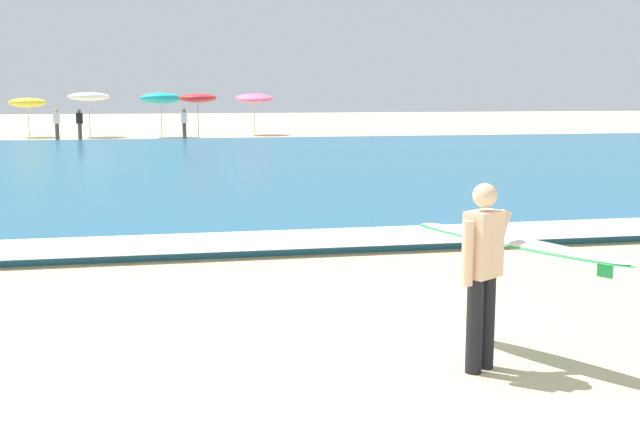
{
  "coord_description": "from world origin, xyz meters",
  "views": [
    {
      "loc": [
        0.26,
        -5.57,
        2.55
      ],
      "look_at": [
        2.03,
        3.43,
        1.1
      ],
      "focal_mm": 44.15,
      "sensor_mm": 36.0,
      "label": 1
    }
  ],
  "objects_px": {
    "beach_umbrella_5": "(198,98)",
    "beachgoer_near_row_right": "(57,123)",
    "beach_umbrella_3": "(89,97)",
    "beach_umbrella_6": "(254,98)",
    "surfer_with_board": "(498,256)",
    "beach_umbrella_2": "(28,103)",
    "beach_umbrella_4": "(161,98)",
    "beachgoer_near_row_left": "(80,123)",
    "beachgoer_near_row_mid": "(184,123)"
  },
  "relations": [
    {
      "from": "surfer_with_board",
      "to": "beach_umbrella_2",
      "type": "relative_size",
      "value": 1.01
    },
    {
      "from": "beachgoer_near_row_right",
      "to": "beachgoer_near_row_left",
      "type": "bearing_deg",
      "value": -17.6
    },
    {
      "from": "beach_umbrella_3",
      "to": "beach_umbrella_5",
      "type": "relative_size",
      "value": 1.03
    },
    {
      "from": "beach_umbrella_2",
      "to": "beachgoer_near_row_right",
      "type": "xyz_separation_m",
      "value": [
        1.78,
        -2.68,
        -1.0
      ]
    },
    {
      "from": "beach_umbrella_2",
      "to": "beachgoer_near_row_mid",
      "type": "distance_m",
      "value": 8.86
    },
    {
      "from": "surfer_with_board",
      "to": "beach_umbrella_2",
      "type": "xyz_separation_m",
      "value": [
        -10.12,
        37.88,
        0.82
      ]
    },
    {
      "from": "beachgoer_near_row_right",
      "to": "beach_umbrella_4",
      "type": "bearing_deg",
      "value": 11.92
    },
    {
      "from": "beach_umbrella_2",
      "to": "beach_umbrella_3",
      "type": "distance_m",
      "value": 3.22
    },
    {
      "from": "surfer_with_board",
      "to": "beachgoer_near_row_left",
      "type": "xyz_separation_m",
      "value": [
        -7.19,
        34.83,
        -0.19
      ]
    },
    {
      "from": "beach_umbrella_2",
      "to": "beach_umbrella_6",
      "type": "distance_m",
      "value": 12.14
    },
    {
      "from": "beach_umbrella_2",
      "to": "beachgoer_near_row_right",
      "type": "relative_size",
      "value": 1.35
    },
    {
      "from": "surfer_with_board",
      "to": "beach_umbrella_2",
      "type": "distance_m",
      "value": 39.21
    },
    {
      "from": "beach_umbrella_3",
      "to": "beachgoer_near_row_mid",
      "type": "bearing_deg",
      "value": -31.42
    },
    {
      "from": "beach_umbrella_2",
      "to": "beach_umbrella_4",
      "type": "bearing_deg",
      "value": -12.77
    },
    {
      "from": "beachgoer_near_row_mid",
      "to": "beachgoer_near_row_right",
      "type": "distance_m",
      "value": 6.39
    },
    {
      "from": "beach_umbrella_2",
      "to": "beachgoer_near_row_left",
      "type": "relative_size",
      "value": 1.35
    },
    {
      "from": "surfer_with_board",
      "to": "beachgoer_near_row_mid",
      "type": "bearing_deg",
      "value": 93.3
    },
    {
      "from": "beach_umbrella_3",
      "to": "surfer_with_board",
      "type": "bearing_deg",
      "value": -79.53
    },
    {
      "from": "beach_umbrella_2",
      "to": "beach_umbrella_5",
      "type": "height_order",
      "value": "beach_umbrella_5"
    },
    {
      "from": "beach_umbrella_5",
      "to": "beach_umbrella_2",
      "type": "bearing_deg",
      "value": 163.69
    },
    {
      "from": "beach_umbrella_4",
      "to": "beach_umbrella_5",
      "type": "xyz_separation_m",
      "value": [
        1.89,
        -1.01,
        0.02
      ]
    },
    {
      "from": "beachgoer_near_row_mid",
      "to": "surfer_with_board",
      "type": "bearing_deg",
      "value": -86.7
    },
    {
      "from": "beach_umbrella_3",
      "to": "beach_umbrella_6",
      "type": "xyz_separation_m",
      "value": [
        8.95,
        0.33,
        -0.11
      ]
    },
    {
      "from": "beach_umbrella_3",
      "to": "beach_umbrella_6",
      "type": "relative_size",
      "value": 1.02
    },
    {
      "from": "beach_umbrella_5",
      "to": "beachgoer_near_row_right",
      "type": "xyz_separation_m",
      "value": [
        -7.09,
        -0.08,
        -1.25
      ]
    },
    {
      "from": "beach_umbrella_5",
      "to": "beachgoer_near_row_left",
      "type": "bearing_deg",
      "value": -175.7
    },
    {
      "from": "beachgoer_near_row_right",
      "to": "beach_umbrella_6",
      "type": "bearing_deg",
      "value": 14.39
    },
    {
      "from": "surfer_with_board",
      "to": "beach_umbrella_5",
      "type": "xyz_separation_m",
      "value": [
        -1.25,
        35.28,
        1.07
      ]
    },
    {
      "from": "beach_umbrella_5",
      "to": "beachgoer_near_row_right",
      "type": "distance_m",
      "value": 7.2
    },
    {
      "from": "beach_umbrella_3",
      "to": "beach_umbrella_6",
      "type": "distance_m",
      "value": 8.96
    },
    {
      "from": "beach_umbrella_2",
      "to": "beachgoer_near_row_right",
      "type": "distance_m",
      "value": 3.37
    },
    {
      "from": "beach_umbrella_3",
      "to": "beach_umbrella_5",
      "type": "bearing_deg",
      "value": -21.51
    },
    {
      "from": "beachgoer_near_row_right",
      "to": "beachgoer_near_row_mid",
      "type": "bearing_deg",
      "value": -6.24
    },
    {
      "from": "beach_umbrella_6",
      "to": "beach_umbrella_3",
      "type": "bearing_deg",
      "value": -177.88
    },
    {
      "from": "surfer_with_board",
      "to": "beach_umbrella_3",
      "type": "distance_m",
      "value": 38.17
    },
    {
      "from": "surfer_with_board",
      "to": "beachgoer_near_row_left",
      "type": "distance_m",
      "value": 35.57
    },
    {
      "from": "beach_umbrella_6",
      "to": "beachgoer_near_row_mid",
      "type": "distance_m",
      "value": 5.36
    },
    {
      "from": "beach_umbrella_4",
      "to": "surfer_with_board",
      "type": "bearing_deg",
      "value": -85.06
    },
    {
      "from": "beachgoer_near_row_left",
      "to": "beach_umbrella_5",
      "type": "bearing_deg",
      "value": 4.3
    },
    {
      "from": "surfer_with_board",
      "to": "beach_umbrella_5",
      "type": "height_order",
      "value": "beach_umbrella_5"
    },
    {
      "from": "beach_umbrella_2",
      "to": "beach_umbrella_4",
      "type": "distance_m",
      "value": 7.17
    },
    {
      "from": "beachgoer_near_row_mid",
      "to": "beachgoer_near_row_right",
      "type": "xyz_separation_m",
      "value": [
        -6.35,
        0.69,
        0.0
      ]
    },
    {
      "from": "surfer_with_board",
      "to": "beach_umbrella_3",
      "type": "relative_size",
      "value": 0.89
    },
    {
      "from": "beach_umbrella_4",
      "to": "beach_umbrella_5",
      "type": "relative_size",
      "value": 1.04
    },
    {
      "from": "surfer_with_board",
      "to": "beachgoer_near_row_right",
      "type": "bearing_deg",
      "value": 103.33
    },
    {
      "from": "surfer_with_board",
      "to": "beach_umbrella_3",
      "type": "bearing_deg",
      "value": 100.47
    },
    {
      "from": "beach_umbrella_2",
      "to": "beach_umbrella_4",
      "type": "xyz_separation_m",
      "value": [
        6.98,
        -1.58,
        0.23
      ]
    },
    {
      "from": "beachgoer_near_row_left",
      "to": "beachgoer_near_row_right",
      "type": "xyz_separation_m",
      "value": [
        -1.15,
        0.36,
        0.0
      ]
    },
    {
      "from": "beachgoer_near_row_right",
      "to": "surfer_with_board",
      "type": "bearing_deg",
      "value": -76.67
    },
    {
      "from": "beach_umbrella_3",
      "to": "beach_umbrella_6",
      "type": "height_order",
      "value": "beach_umbrella_3"
    }
  ]
}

